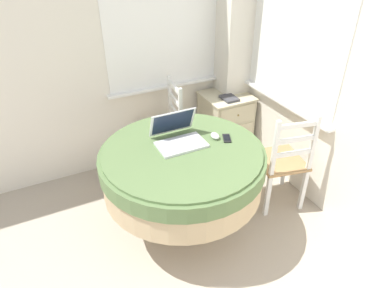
# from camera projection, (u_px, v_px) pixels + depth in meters

# --- Properties ---
(corner_room_shell) EXTENTS (4.18, 5.25, 2.55)m
(corner_room_shell) POSITION_uv_depth(u_px,v_px,m) (242.00, 77.00, 2.19)
(corner_room_shell) COLOR silver
(corner_room_shell) RESTS_ON ground_plane
(round_dining_table) EXTENTS (1.19, 1.19, 0.77)m
(round_dining_table) POSITION_uv_depth(u_px,v_px,m) (183.00, 166.00, 2.48)
(round_dining_table) COLOR #4C3D2D
(round_dining_table) RESTS_ON ground_plane
(laptop) EXTENTS (0.34, 0.31, 0.22)m
(laptop) POSITION_uv_depth(u_px,v_px,m) (178.00, 136.00, 2.46)
(laptop) COLOR silver
(laptop) RESTS_ON round_dining_table
(computer_mouse) EXTENTS (0.05, 0.08, 0.04)m
(computer_mouse) POSITION_uv_depth(u_px,v_px,m) (215.00, 136.00, 2.52)
(computer_mouse) COLOR white
(computer_mouse) RESTS_ON round_dining_table
(cell_phone) EXTENTS (0.10, 0.13, 0.01)m
(cell_phone) POSITION_uv_depth(u_px,v_px,m) (227.00, 138.00, 2.52)
(cell_phone) COLOR black
(cell_phone) RESTS_ON round_dining_table
(dining_chair_near_back_window) EXTENTS (0.44, 0.42, 0.91)m
(dining_chair_near_back_window) POSITION_uv_depth(u_px,v_px,m) (163.00, 130.00, 3.32)
(dining_chair_near_back_window) COLOR #A87F51
(dining_chair_near_back_window) RESTS_ON ground_plane
(dining_chair_near_right_window) EXTENTS (0.46, 0.47, 0.91)m
(dining_chair_near_right_window) POSITION_uv_depth(u_px,v_px,m) (282.00, 162.00, 2.85)
(dining_chair_near_right_window) COLOR #A87F51
(dining_chair_near_right_window) RESTS_ON ground_plane
(corner_cabinet) EXTENTS (0.47, 0.47, 0.65)m
(corner_cabinet) POSITION_uv_depth(u_px,v_px,m) (225.00, 123.00, 3.65)
(corner_cabinet) COLOR beige
(corner_cabinet) RESTS_ON ground_plane
(book_on_cabinet) EXTENTS (0.14, 0.18, 0.02)m
(book_on_cabinet) POSITION_uv_depth(u_px,v_px,m) (229.00, 98.00, 3.39)
(book_on_cabinet) COLOR #3F3F44
(book_on_cabinet) RESTS_ON corner_cabinet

